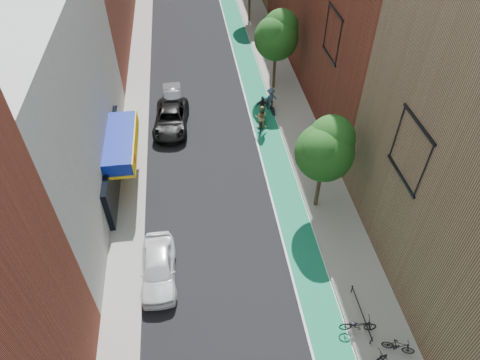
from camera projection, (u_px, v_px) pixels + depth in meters
name	position (u px, v px, depth m)	size (l,w,h in m)	color
bike_lane	(251.00, 78.00, 38.31)	(2.00, 68.00, 0.01)	#157953
sidewalk_left	(138.00, 85.00, 37.30)	(2.00, 68.00, 0.15)	gray
sidewalk_right	(279.00, 76.00, 38.51)	(3.00, 68.00, 0.15)	gray
building_left_white	(23.00, 110.00, 24.11)	(8.00, 20.00, 12.00)	silver
tree_near	(326.00, 148.00, 23.78)	(3.40, 3.36, 6.42)	#332619
tree_mid	(277.00, 34.00, 33.69)	(3.55, 3.53, 6.74)	#332619
parked_car_white	(158.00, 268.00, 22.66)	(1.82, 4.51, 1.54)	white
parked_car_black	(171.00, 119.00, 32.49)	(2.48, 5.38, 1.50)	black
parked_car_silver	(173.00, 98.00, 34.73)	(1.42, 4.06, 1.34)	gray
cyclist_lane_near	(261.00, 121.00, 31.96)	(1.05, 1.69, 2.20)	black
cyclist_lane_mid	(262.00, 112.00, 33.14)	(1.04, 1.83, 2.09)	black
cyclist_lane_far	(270.00, 102.00, 33.95)	(1.22, 1.92, 2.05)	black
parked_bike_mid	(399.00, 346.00, 19.71)	(0.42, 1.50, 0.90)	black
parked_bike_far	(358.00, 325.00, 20.46)	(0.62, 1.79, 0.94)	black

